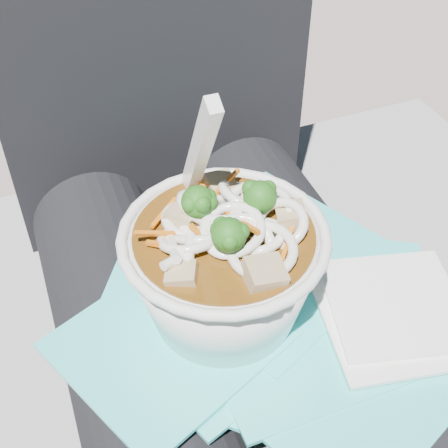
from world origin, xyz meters
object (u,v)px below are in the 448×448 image
object	(u,v)px
plastic_bag	(267,311)
udon_bowl	(225,262)
stone_ledge	(197,381)
lap	(239,346)
person_body	(206,256)

from	to	relation	value
plastic_bag	udon_bowl	distance (m)	0.07
stone_ledge	plastic_bag	world-z (taller)	plastic_bag
lap	plastic_bag	distance (m)	0.08
person_body	plastic_bag	world-z (taller)	person_body
stone_ledge	lap	distance (m)	0.31
stone_ledge	person_body	size ratio (longest dim) A/B	1.03
lap	plastic_bag	size ratio (longest dim) A/B	1.29
person_body	plastic_bag	xyz separation A→B (m)	(0.01, -0.12, 0.04)
stone_ledge	udon_bowl	xyz separation A→B (m)	(-0.02, -0.17, 0.42)
plastic_bag	udon_bowl	xyz separation A→B (m)	(-0.04, 0.01, 0.07)
stone_ledge	lap	world-z (taller)	lap
stone_ledge	lap	size ratio (longest dim) A/B	2.08
udon_bowl	lap	bearing A→B (deg)	37.67
person_body	udon_bowl	bearing A→B (deg)	-100.81
lap	udon_bowl	size ratio (longest dim) A/B	2.34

